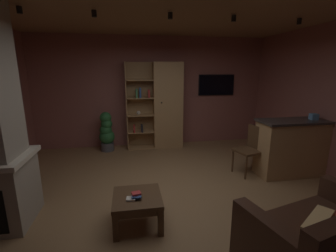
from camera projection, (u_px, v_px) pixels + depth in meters
The scene contains 20 objects.
floor at pixel (172, 197), 3.69m from camera, with size 5.86×5.51×0.02m, color olive.
wall_back at pixel (153, 92), 6.03m from camera, with size 5.98×0.06×2.77m, color #8E544C.
ceiling at pixel (173, 4), 3.04m from camera, with size 5.86×5.51×0.02m, color #8E6B47.
window_pane_back at pixel (140, 96), 5.97m from camera, with size 0.58×0.01×0.91m, color white.
bookshelf_cabinet at pixel (164, 106), 5.89m from camera, with size 1.39×0.41×2.13m.
kitchen_bar_counter at pixel (297, 147), 4.39m from camera, with size 1.55×0.57×1.06m.
tissue_box at pixel (314, 117), 4.28m from camera, with size 0.12×0.12×0.11m, color #598CBF.
leather_couch at pixel (323, 241), 2.30m from camera, with size 1.64×1.20×0.84m.
coffee_table at pixel (137, 202), 2.95m from camera, with size 0.60×0.59×0.40m.
table_book_0 at pixel (131, 199), 2.85m from camera, with size 0.11×0.09×0.02m, color beige.
table_book_1 at pixel (137, 196), 2.86m from camera, with size 0.12×0.10×0.02m, color #2D4C8C.
table_book_2 at pixel (136, 193), 2.88m from camera, with size 0.11×0.09×0.03m, color #B22D2D.
dining_chair at pixel (251, 147), 4.42m from camera, with size 0.52×0.52×0.92m.
potted_floor_plant at pixel (107, 132), 5.69m from camera, with size 0.37×0.37×0.97m.
wall_mounted_tv at pixel (216, 85), 6.21m from camera, with size 0.97×0.06×0.54m.
track_light_spot_0 at pixel (19, 10), 3.03m from camera, with size 0.07×0.07×0.09m, color black.
track_light_spot_1 at pixel (94, 14), 3.22m from camera, with size 0.07×0.07×0.09m, color black.
track_light_spot_2 at pixel (170, 16), 3.35m from camera, with size 0.07×0.07×0.09m, color black.
track_light_spot_3 at pixel (234, 18), 3.53m from camera, with size 0.07×0.07×0.09m, color black.
track_light_spot_4 at pixel (299, 21), 3.73m from camera, with size 0.07×0.07×0.09m, color black.
Camera 1 is at (-0.62, -3.27, 1.94)m, focal length 24.99 mm.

